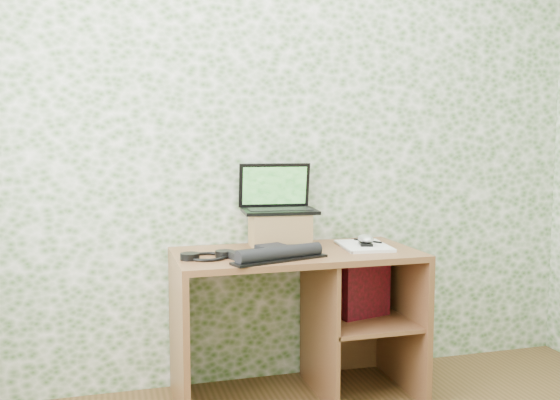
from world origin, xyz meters
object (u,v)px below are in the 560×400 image
object	(u,v)px
riser	(280,230)
keyboard	(276,253)
desk	(309,302)
notepad	(364,246)
laptop	(278,200)

from	to	relation	value
riser	keyboard	size ratio (longest dim) A/B	0.61
desk	riser	world-z (taller)	riser
notepad	keyboard	bearing A→B (deg)	-157.67
desk	laptop	size ratio (longest dim) A/B	3.03
laptop	keyboard	distance (m)	0.40
desk	notepad	world-z (taller)	notepad
laptop	keyboard	world-z (taller)	laptop
desk	riser	size ratio (longest dim) A/B	4.07
laptop	keyboard	size ratio (longest dim) A/B	0.82
riser	keyboard	distance (m)	0.30
riser	laptop	xyz separation A→B (m)	(0.00, 0.04, 0.15)
riser	notepad	distance (m)	0.44
riser	keyboard	bearing A→B (deg)	-108.88
riser	laptop	bearing A→B (deg)	90.00
riser	notepad	size ratio (longest dim) A/B	0.89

